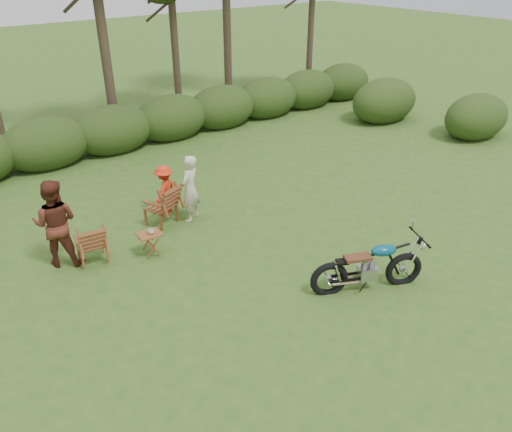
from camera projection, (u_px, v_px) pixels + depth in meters
ground at (316, 289)px, 9.15m from camera, size 80.00×80.00×0.00m
tree_line at (103, 15)px, 14.41m from camera, size 22.52×11.62×8.14m
motorcycle at (365, 287)px, 9.20m from camera, size 2.16×1.56×1.16m
lawn_chair_right at (162, 223)px, 11.34m from camera, size 0.87×0.87×0.99m
lawn_chair_left at (94, 261)px, 9.98m from camera, size 0.68×0.68×0.87m
side_table at (151, 244)px, 10.07m from camera, size 0.52×0.45×0.50m
cup at (151, 231)px, 9.92m from camera, size 0.14×0.14×0.11m
adult_a at (192, 219)px, 11.50m from camera, size 0.68×0.61×1.56m
adult_b at (64, 262)px, 9.93m from camera, size 1.09×1.04×1.78m
child at (167, 212)px, 11.81m from camera, size 0.87×0.79×1.18m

